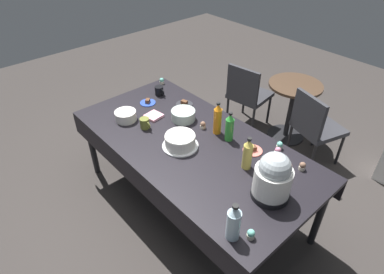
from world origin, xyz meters
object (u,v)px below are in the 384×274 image
at_px(cupcake_cocoa, 203,125).
at_px(cupcake_rose, 162,81).
at_px(frosted_layer_cake, 180,141).
at_px(soda_bottle_lime_soda, 230,127).
at_px(coffee_mug_olive, 145,123).
at_px(cupcake_berry, 278,151).
at_px(cupcake_mint, 302,166).
at_px(potluck_table, 192,147).
at_px(cupcake_vanilla, 251,234).
at_px(dessert_plate_charcoal, 184,104).
at_px(soda_bottle_water, 234,223).
at_px(glass_salad_bowl, 183,115).
at_px(ceramic_snack_bowl, 126,116).
at_px(slow_cooker, 273,177).
at_px(dessert_plate_coral, 253,150).
at_px(maroon_chair_right, 315,124).
at_px(round_cafe_table, 292,101).
at_px(coffee_mug_black, 159,91).
at_px(soda_bottle_ginger_ale, 248,154).
at_px(dessert_plate_cobalt, 148,102).
at_px(maroon_chair_left, 247,93).
at_px(soda_bottle_orange_juice, 218,119).
at_px(cupcake_lemon, 280,145).

height_order(cupcake_cocoa, cupcake_rose, same).
distance_m(frosted_layer_cake, soda_bottle_lime_soda, 0.42).
height_order(soda_bottle_lime_soda, coffee_mug_olive, soda_bottle_lime_soda).
relative_size(cupcake_berry, cupcake_mint, 1.00).
relative_size(potluck_table, cupcake_vanilla, 32.59).
height_order(dessert_plate_charcoal, coffee_mug_olive, coffee_mug_olive).
height_order(dessert_plate_charcoal, soda_bottle_water, soda_bottle_water).
height_order(glass_salad_bowl, cupcake_berry, glass_salad_bowl).
bearing_deg(cupcake_cocoa, glass_salad_bowl, -170.12).
height_order(dessert_plate_charcoal, cupcake_mint, cupcake_mint).
bearing_deg(potluck_table, ceramic_snack_bowl, -160.42).
xyz_separation_m(soda_bottle_water, coffee_mug_olive, (-1.30, 0.27, -0.08)).
xyz_separation_m(slow_cooker, glass_salad_bowl, (-1.12, 0.17, -0.13)).
relative_size(cupcake_vanilla, coffee_mug_olive, 0.53).
distance_m(dessert_plate_coral, maroon_chair_right, 1.13).
height_order(potluck_table, dessert_plate_coral, dessert_plate_coral).
xyz_separation_m(cupcake_mint, round_cafe_table, (-0.86, 1.21, -0.28)).
distance_m(ceramic_snack_bowl, dessert_plate_coral, 1.19).
height_order(glass_salad_bowl, maroon_chair_right, maroon_chair_right).
bearing_deg(round_cafe_table, frosted_layer_cake, -88.93).
relative_size(cupcake_berry, coffee_mug_black, 0.52).
height_order(cupcake_rose, soda_bottle_ginger_ale, soda_bottle_ginger_ale).
relative_size(potluck_table, cupcake_mint, 32.59).
height_order(dessert_plate_cobalt, cupcake_berry, cupcake_berry).
xyz_separation_m(glass_salad_bowl, dessert_plate_charcoal, (-0.19, 0.18, -0.04)).
xyz_separation_m(dessert_plate_charcoal, soda_bottle_water, (1.37, -0.79, 0.12)).
height_order(frosted_layer_cake, maroon_chair_left, frosted_layer_cake).
bearing_deg(coffee_mug_black, coffee_mug_olive, -49.19).
distance_m(cupcake_rose, coffee_mug_black, 0.25).
relative_size(frosted_layer_cake, cupcake_berry, 4.46).
bearing_deg(dessert_plate_coral, soda_bottle_water, -58.34).
relative_size(cupcake_vanilla, cupcake_berry, 1.00).
xyz_separation_m(potluck_table, cupcake_rose, (-1.01, 0.45, 0.09)).
bearing_deg(maroon_chair_right, cupcake_cocoa, -111.57).
height_order(soda_bottle_water, coffee_mug_black, soda_bottle_water).
distance_m(coffee_mug_black, maroon_chair_right, 1.66).
bearing_deg(coffee_mug_black, glass_salad_bowl, -12.52).
distance_m(glass_salad_bowl, soda_bottle_orange_juice, 0.37).
height_order(cupcake_vanilla, cupcake_cocoa, same).
bearing_deg(frosted_layer_cake, slow_cooker, 7.36).
bearing_deg(round_cafe_table, cupcake_rose, -129.73).
distance_m(dessert_plate_cobalt, maroon_chair_right, 1.75).
relative_size(dessert_plate_coral, cupcake_mint, 2.38).
bearing_deg(round_cafe_table, soda_bottle_orange_juice, -86.04).
height_order(potluck_table, glass_salad_bowl, glass_salad_bowl).
xyz_separation_m(cupcake_lemon, soda_bottle_orange_juice, (-0.50, -0.22, 0.11)).
distance_m(soda_bottle_ginger_ale, soda_bottle_lime_soda, 0.37).
bearing_deg(potluck_table, coffee_mug_olive, -157.70).
xyz_separation_m(potluck_table, dessert_plate_charcoal, (-0.50, 0.34, 0.07)).
height_order(slow_cooker, soda_bottle_ginger_ale, slow_cooker).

